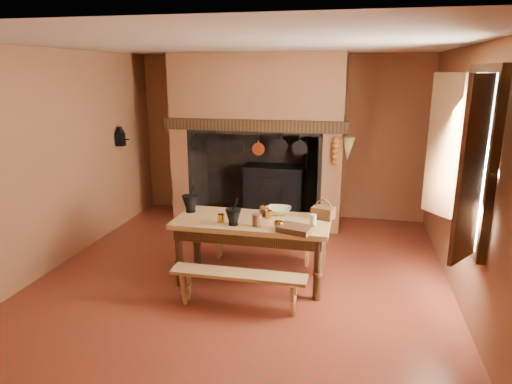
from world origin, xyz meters
TOP-DOWN VIEW (x-y plane):
  - floor at (0.00, 0.00)m, footprint 5.50×5.50m
  - ceiling at (0.00, 0.00)m, footprint 5.50×5.50m
  - back_wall at (0.00, 2.75)m, footprint 5.00×0.02m
  - wall_left at (-2.50, 0.00)m, footprint 0.02×5.50m
  - wall_right at (2.50, 0.00)m, footprint 0.02×5.50m
  - wall_front at (0.00, -2.75)m, footprint 5.00×0.02m
  - chimney_breast at (-0.30, 2.31)m, footprint 2.95×0.96m
  - iron_range at (-0.04, 2.45)m, footprint 1.12×0.55m
  - hearth_pans at (-1.05, 2.22)m, footprint 0.51×0.62m
  - hanging_pans at (-0.34, 1.81)m, footprint 1.92×0.29m
  - onion_string at (1.00, 1.79)m, footprint 0.12×0.10m
  - herb_bunch at (1.18, 1.79)m, footprint 0.20×0.20m
  - window at (2.35, -0.40)m, footprint 0.39×1.75m
  - wall_coffee_mill at (-2.42, 1.55)m, footprint 0.23×0.16m
  - work_table at (0.13, -0.09)m, footprint 1.84×0.82m
  - bench_front at (0.13, -0.77)m, footprint 1.48×0.26m
  - bench_back at (0.13, 0.53)m, footprint 1.50×0.26m
  - mortar_large at (-0.69, 0.04)m, footprint 0.21×0.21m
  - mortar_small at (-0.04, -0.33)m, footprint 0.19×0.19m
  - coffee_grinder at (0.24, 0.09)m, footprint 0.16×0.14m
  - brass_mug_a at (-0.21, -0.26)m, footprint 0.10×0.10m
  - brass_mug_b at (0.32, -0.00)m, footprint 0.11×0.11m
  - mixing_bowl at (0.40, 0.21)m, footprint 0.31×0.31m
  - stoneware_crock at (0.24, -0.31)m, footprint 0.13×0.13m
  - glass_jar at (0.86, -0.17)m, footprint 0.10×0.10m
  - wicker_basket at (0.95, 0.13)m, footprint 0.30×0.25m
  - wooden_tray at (0.69, -0.40)m, footprint 0.42×0.35m
  - brass_cup at (0.50, -0.35)m, footprint 0.13×0.13m

SIDE VIEW (x-z plane):
  - floor at x=0.00m, z-range 0.00..0.00m
  - hearth_pans at x=-1.05m, z-range -0.01..0.19m
  - bench_front at x=0.13m, z-range 0.10..0.52m
  - bench_back at x=0.13m, z-range 0.10..0.53m
  - iron_range at x=-0.04m, z-range -0.32..1.28m
  - work_table at x=0.13m, z-range 0.27..1.07m
  - wooden_tray at x=0.69m, z-range 0.80..0.86m
  - mixing_bowl at x=0.40m, z-range 0.80..0.88m
  - brass_cup at x=0.50m, z-range 0.80..0.89m
  - brass_mug_a at x=-0.21m, z-range 0.80..0.89m
  - brass_mug_b at x=0.32m, z-range 0.80..0.90m
  - coffee_grinder at x=0.24m, z-range 0.78..0.94m
  - glass_jar at x=0.86m, z-range 0.80..0.94m
  - stoneware_crock at x=0.24m, z-range 0.80..0.94m
  - wicker_basket at x=0.95m, z-range 0.76..1.00m
  - mortar_small at x=-0.04m, z-range 0.75..1.06m
  - mortar_large at x=-0.69m, z-range 0.74..1.10m
  - onion_string at x=1.00m, z-range 1.10..1.56m
  - hanging_pans at x=-0.34m, z-range 1.23..1.50m
  - herb_bunch at x=1.18m, z-range 1.21..1.56m
  - back_wall at x=0.00m, z-range 0.00..2.80m
  - wall_left at x=-2.50m, z-range 0.00..2.80m
  - wall_right at x=2.50m, z-range 0.00..2.80m
  - wall_front at x=0.00m, z-range 0.00..2.80m
  - wall_coffee_mill at x=-2.42m, z-range 1.36..1.67m
  - window at x=2.35m, z-range 0.82..2.58m
  - chimney_breast at x=-0.30m, z-range 0.41..3.21m
  - ceiling at x=0.00m, z-range 2.80..2.80m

